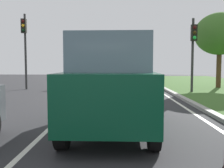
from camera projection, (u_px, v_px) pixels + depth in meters
name	position (u px, v px, depth m)	size (l,w,h in m)	color
ground_plane	(94.00, 102.00, 11.41)	(60.00, 60.00, 0.00)	#2D2D30
lane_line_center	(78.00, 102.00, 11.43)	(0.12, 32.00, 0.01)	silver
lane_line_right_edge	(176.00, 102.00, 11.34)	(0.12, 32.00, 0.01)	silver
curb_right	(188.00, 101.00, 11.32)	(0.24, 48.00, 0.12)	#9E9B93
car_suv_ahead	(111.00, 84.00, 6.44)	(2.05, 4.54, 2.28)	#0C472D
traffic_light_near_right	(193.00, 44.00, 14.64)	(0.32, 0.50, 4.21)	#2D2D2D
traffic_light_overhead_left	(25.00, 39.00, 16.86)	(0.32, 0.50, 4.87)	#2D2D2D
traffic_light_far_median	(106.00, 49.00, 22.57)	(0.32, 0.50, 4.21)	#2D2D2D
tree_roadside_far	(220.00, 34.00, 17.55)	(3.32, 3.32, 5.09)	#4C331E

